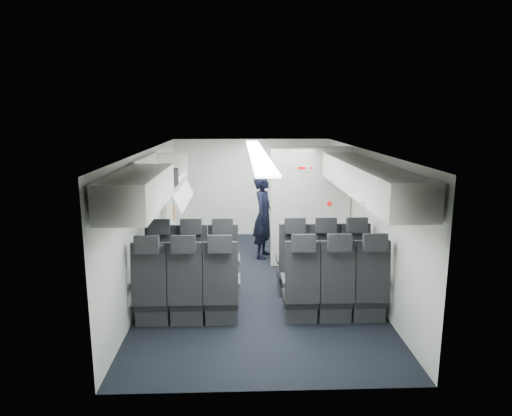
{
  "coord_description": "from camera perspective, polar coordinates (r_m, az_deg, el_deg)",
  "views": [
    {
      "loc": [
        -0.28,
        -7.05,
        2.7
      ],
      "look_at": [
        0.0,
        0.4,
        1.15
      ],
      "focal_mm": 32.0,
      "sensor_mm": 36.0,
      "label": 1
    }
  ],
  "objects": [
    {
      "name": "overhead_bin_right_front",
      "position": [
        7.06,
        11.68,
        4.66
      ],
      "size": [
        0.53,
        1.7,
        0.4
      ],
      "color": "white",
      "rests_on": "cabin_shell"
    },
    {
      "name": "overhead_bin_left_front_open",
      "position": [
        6.97,
        -11.76,
        3.55
      ],
      "size": [
        0.64,
        1.7,
        0.72
      ],
      "color": "#9E9E93",
      "rests_on": "cabin_shell"
    },
    {
      "name": "overhead_bin_left_rear",
      "position": [
        5.24,
        -14.48,
        2.13
      ],
      "size": [
        0.53,
        1.8,
        0.4
      ],
      "color": "white",
      "rests_on": "cabin_shell"
    },
    {
      "name": "flight_attendant",
      "position": [
        8.61,
        0.96,
        -1.03
      ],
      "size": [
        0.54,
        0.67,
        1.59
      ],
      "primitive_type": "imported",
      "rotation": [
        0.0,
        0.0,
        1.26
      ],
      "color": "black",
      "rests_on": "ground"
    },
    {
      "name": "cabin_shell",
      "position": [
        7.23,
        0.12,
        -0.85
      ],
      "size": [
        3.41,
        6.01,
        2.16
      ],
      "color": "black",
      "rests_on": "ground"
    },
    {
      "name": "carry_on_bag",
      "position": [
        6.67,
        -11.76,
        3.69
      ],
      "size": [
        0.45,
        0.33,
        0.26
      ],
      "primitive_type": "cube",
      "rotation": [
        0.0,
        0.0,
        -0.05
      ],
      "color": "black",
      "rests_on": "overhead_bin_left_front_open"
    },
    {
      "name": "galley_unit",
      "position": [
        10.0,
        4.95,
        1.63
      ],
      "size": [
        0.85,
        0.52,
        1.9
      ],
      "color": "#939399",
      "rests_on": "cabin_shell"
    },
    {
      "name": "overhead_bin_right_rear",
      "position": [
        5.39,
        16.04,
        2.3
      ],
      "size": [
        0.53,
        1.8,
        0.4
      ],
      "color": "white",
      "rests_on": "cabin_shell"
    },
    {
      "name": "papers",
      "position": [
        8.52,
        2.25,
        0.49
      ],
      "size": [
        0.17,
        0.11,
        0.13
      ],
      "primitive_type": "cube",
      "rotation": [
        0.0,
        0.0,
        0.54
      ],
      "color": "white",
      "rests_on": "flight_attendant"
    },
    {
      "name": "bulkhead_partition",
      "position": [
        8.12,
        6.83,
        0.12
      ],
      "size": [
        1.4,
        0.15,
        2.13
      ],
      "color": "silver",
      "rests_on": "cabin_shell"
    },
    {
      "name": "seat_row_front",
      "position": [
        6.92,
        0.29,
        -7.65
      ],
      "size": [
        3.33,
        0.56,
        1.24
      ],
      "color": "black",
      "rests_on": "cabin_shell"
    },
    {
      "name": "boarding_door",
      "position": [
        8.88,
        -10.9,
        0.2
      ],
      "size": [
        0.12,
        1.27,
        1.86
      ],
      "color": "silver",
      "rests_on": "cabin_shell"
    },
    {
      "name": "seat_row_mid",
      "position": [
        6.08,
        0.65,
        -10.47
      ],
      "size": [
        3.33,
        0.56,
        1.24
      ],
      "color": "black",
      "rests_on": "cabin_shell"
    }
  ]
}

